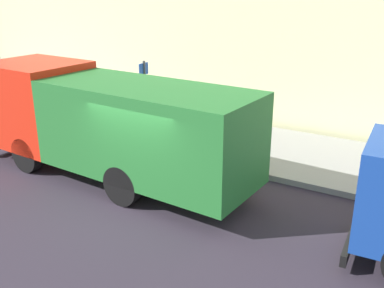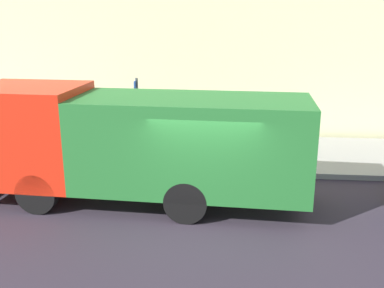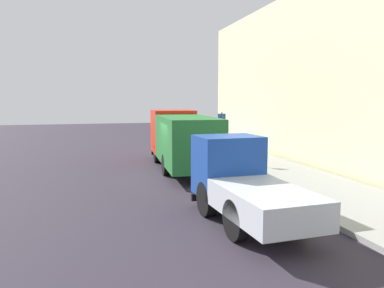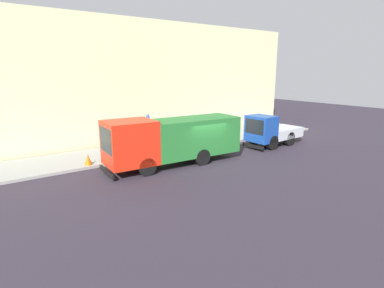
{
  "view_description": "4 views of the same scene",
  "coord_description": "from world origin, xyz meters",
  "px_view_note": "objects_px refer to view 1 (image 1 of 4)",
  "views": [
    {
      "loc": [
        -7.62,
        -6.04,
        5.09
      ],
      "look_at": [
        1.25,
        -0.71,
        1.35
      ],
      "focal_mm": 41.21,
      "sensor_mm": 36.0,
      "label": 1
    },
    {
      "loc": [
        -9.54,
        -0.6,
        4.69
      ],
      "look_at": [
        0.87,
        0.37,
        1.62
      ],
      "focal_mm": 41.2,
      "sensor_mm": 36.0,
      "label": 2
    },
    {
      "loc": [
        -3.46,
        -16.79,
        3.61
      ],
      "look_at": [
        0.89,
        -0.49,
        1.57
      ],
      "focal_mm": 34.95,
      "sensor_mm": 36.0,
      "label": 3
    },
    {
      "loc": [
        -14.52,
        11.34,
        5.63
      ],
      "look_at": [
        0.86,
        0.47,
        1.14
      ],
      "focal_mm": 28.68,
      "sensor_mm": 36.0,
      "label": 4
    }
  ],
  "objects_px": {
    "traffic_cone_orange": "(61,116)",
    "street_sign_post": "(145,97)",
    "pedestrian_walking": "(101,107)",
    "large_utility_truck": "(106,121)"
  },
  "relations": [
    {
      "from": "street_sign_post",
      "to": "traffic_cone_orange",
      "type": "bearing_deg",
      "value": 88.5
    },
    {
      "from": "traffic_cone_orange",
      "to": "street_sign_post",
      "type": "xyz_separation_m",
      "value": [
        -0.11,
        -4.03,
        1.28
      ]
    },
    {
      "from": "traffic_cone_orange",
      "to": "street_sign_post",
      "type": "relative_size",
      "value": 0.24
    },
    {
      "from": "pedestrian_walking",
      "to": "street_sign_post",
      "type": "relative_size",
      "value": 0.62
    },
    {
      "from": "traffic_cone_orange",
      "to": "street_sign_post",
      "type": "height_order",
      "value": "street_sign_post"
    },
    {
      "from": "large_utility_truck",
      "to": "street_sign_post",
      "type": "height_order",
      "value": "large_utility_truck"
    },
    {
      "from": "large_utility_truck",
      "to": "pedestrian_walking",
      "type": "bearing_deg",
      "value": 47.54
    },
    {
      "from": "traffic_cone_orange",
      "to": "street_sign_post",
      "type": "bearing_deg",
      "value": -91.5
    },
    {
      "from": "pedestrian_walking",
      "to": "traffic_cone_orange",
      "type": "distance_m",
      "value": 1.96
    },
    {
      "from": "pedestrian_walking",
      "to": "street_sign_post",
      "type": "distance_m",
      "value": 2.29
    }
  ]
}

